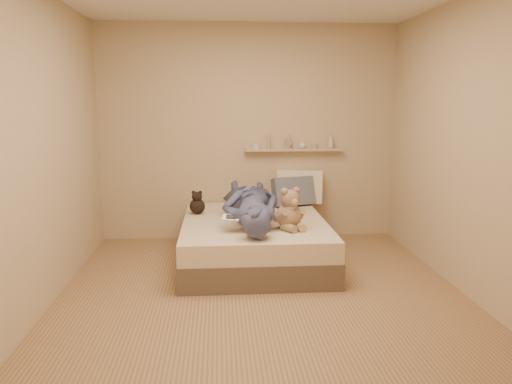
{
  "coord_description": "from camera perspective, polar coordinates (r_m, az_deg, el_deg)",
  "views": [
    {
      "loc": [
        -0.36,
        -4.19,
        1.69
      ],
      "look_at": [
        0.0,
        0.65,
        0.8
      ],
      "focal_mm": 35.0,
      "sensor_mm": 36.0,
      "label": 1
    }
  ],
  "objects": [
    {
      "name": "person",
      "position": [
        5.16,
        -0.66,
        -1.29
      ],
      "size": [
        0.6,
        1.63,
        0.39
      ],
      "primitive_type": "imported",
      "rotation": [
        0.0,
        0.0,
        3.14
      ],
      "color": "#444A6C",
      "rests_on": "bed"
    },
    {
      "name": "pillow_cream",
      "position": [
        6.12,
        5.0,
        0.58
      ],
      "size": [
        0.58,
        0.33,
        0.42
      ],
      "primitive_type": "cube",
      "rotation": [
        -0.17,
        0.0,
        -0.2
      ],
      "color": "beige",
      "rests_on": "bed"
    },
    {
      "name": "dark_plush",
      "position": [
        5.56,
        -6.74,
        -1.35
      ],
      "size": [
        0.17,
        0.17,
        0.27
      ],
      "color": "black",
      "rests_on": "bed"
    },
    {
      "name": "bed",
      "position": [
        5.34,
        -0.23,
        -5.55
      ],
      "size": [
        1.5,
        1.9,
        0.45
      ],
      "color": "brown",
      "rests_on": "floor"
    },
    {
      "name": "teddy_bear",
      "position": [
        4.88,
        3.9,
        -2.26
      ],
      "size": [
        0.33,
        0.34,
        0.42
      ],
      "color": "#916A4F",
      "rests_on": "bed"
    },
    {
      "name": "wall_shelf",
      "position": [
        6.13,
        4.32,
        4.84
      ],
      "size": [
        1.2,
        0.12,
        0.03
      ],
      "primitive_type": "cube",
      "color": "tan",
      "rests_on": "wall_back"
    },
    {
      "name": "shelf_bottles",
      "position": [
        6.13,
        4.71,
        5.62
      ],
      "size": [
        1.02,
        0.11,
        0.18
      ],
      "color": "silver",
      "rests_on": "wall_shelf"
    },
    {
      "name": "game_console",
      "position": [
        4.74,
        -2.88,
        -2.94
      ],
      "size": [
        0.18,
        0.12,
        0.06
      ],
      "color": "silver",
      "rests_on": "bed"
    },
    {
      "name": "room",
      "position": [
        4.22,
        0.66,
        5.08
      ],
      "size": [
        3.8,
        3.8,
        3.8
      ],
      "color": "#9D7651",
      "rests_on": "ground"
    },
    {
      "name": "pillow_grey",
      "position": [
        5.97,
        4.28,
        0.05
      ],
      "size": [
        0.54,
        0.36,
        0.37
      ],
      "primitive_type": "cube",
      "rotation": [
        -0.29,
        0.0,
        0.28
      ],
      "color": "slate",
      "rests_on": "bed"
    }
  ]
}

